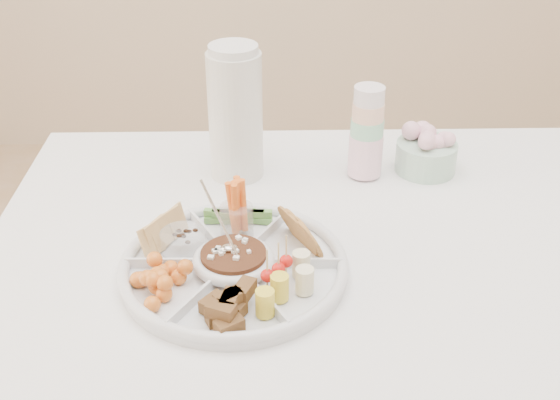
{
  "coord_description": "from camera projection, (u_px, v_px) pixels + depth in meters",
  "views": [
    {
      "loc": [
        -0.25,
        -1.02,
        1.48
      ],
      "look_at": [
        -0.22,
        0.04,
        0.84
      ],
      "focal_mm": 45.0,
      "sensor_mm": 36.0,
      "label": 1
    }
  ],
  "objects": [
    {
      "name": "party_tray",
      "position": [
        234.0,
        264.0,
        1.18
      ],
      "size": [
        0.39,
        0.39,
        0.04
      ],
      "primitive_type": "cylinder",
      "rotation": [
        0.0,
        0.0,
        -0.02
      ],
      "color": "white",
      "rests_on": "dining_table"
    },
    {
      "name": "bean_dip",
      "position": [
        234.0,
        260.0,
        1.18
      ],
      "size": [
        0.11,
        0.11,
        0.04
      ],
      "primitive_type": "cylinder",
      "rotation": [
        0.0,
        0.0,
        -0.02
      ],
      "color": "#5A321B",
      "rests_on": "party_tray"
    },
    {
      "name": "tortillas",
      "position": [
        300.0,
        232.0,
        1.22
      ],
      "size": [
        0.1,
        0.1,
        0.06
      ],
      "primitive_type": null,
      "rotation": [
        0.0,
        0.0,
        -0.02
      ],
      "color": "#AE7C34",
      "rests_on": "party_tray"
    },
    {
      "name": "carrot_cucumber",
      "position": [
        237.0,
        203.0,
        1.27
      ],
      "size": [
        0.12,
        0.12,
        0.11
      ],
      "primitive_type": null,
      "rotation": [
        0.0,
        0.0,
        -0.02
      ],
      "color": "orange",
      "rests_on": "party_tray"
    },
    {
      "name": "pita_raisins",
      "position": [
        171.0,
        232.0,
        1.22
      ],
      "size": [
        0.11,
        0.11,
        0.06
      ],
      "primitive_type": null,
      "rotation": [
        0.0,
        0.0,
        -0.02
      ],
      "color": "tan",
      "rests_on": "party_tray"
    },
    {
      "name": "cherries",
      "position": [
        161.0,
        281.0,
        1.12
      ],
      "size": [
        0.12,
        0.12,
        0.05
      ],
      "primitive_type": null,
      "rotation": [
        0.0,
        0.0,
        -0.02
      ],
      "color": "#DE5B11",
      "rests_on": "party_tray"
    },
    {
      "name": "granola_chunks",
      "position": [
        229.0,
        307.0,
        1.06
      ],
      "size": [
        0.11,
        0.11,
        0.05
      ],
      "primitive_type": null,
      "rotation": [
        0.0,
        0.0,
        -0.02
      ],
      "color": "#403019",
      "rests_on": "party_tray"
    },
    {
      "name": "banana_tomato",
      "position": [
        302.0,
        269.0,
        1.1
      ],
      "size": [
        0.1,
        0.1,
        0.08
      ],
      "primitive_type": null,
      "rotation": [
        0.0,
        0.0,
        -0.02
      ],
      "color": "#F9DD7B",
      "rests_on": "party_tray"
    },
    {
      "name": "cup_stack",
      "position": [
        367.0,
        133.0,
        1.44
      ],
      "size": [
        0.07,
        0.07,
        0.2
      ],
      "primitive_type": "cylinder",
      "rotation": [
        0.0,
        0.0,
        0.02
      ],
      "color": "silver",
      "rests_on": "dining_table"
    },
    {
      "name": "thermos",
      "position": [
        235.0,
        111.0,
        1.42
      ],
      "size": [
        0.14,
        0.14,
        0.29
      ],
      "primitive_type": "cylinder",
      "rotation": [
        0.0,
        0.0,
        -0.31
      ],
      "color": "silver",
      "rests_on": "dining_table"
    },
    {
      "name": "flower_bowl",
      "position": [
        427.0,
        150.0,
        1.49
      ],
      "size": [
        0.17,
        0.17,
        0.1
      ],
      "primitive_type": "cylinder",
      "rotation": [
        0.0,
        0.0,
        0.36
      ],
      "color": "#A5B3AC",
      "rests_on": "dining_table"
    }
  ]
}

